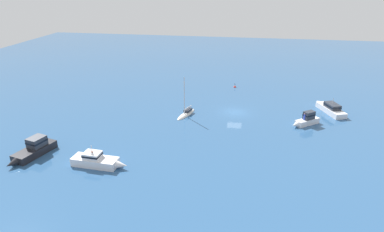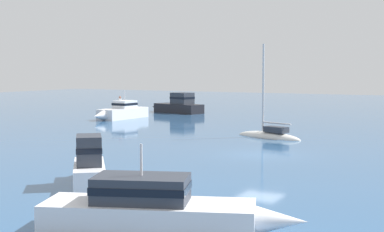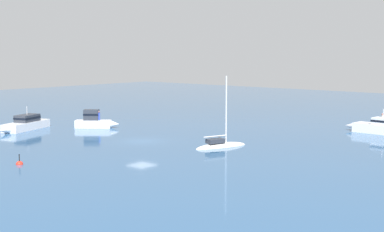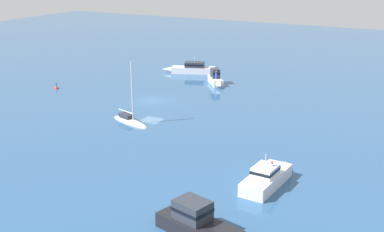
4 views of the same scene
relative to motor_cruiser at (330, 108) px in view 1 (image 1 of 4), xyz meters
The scene contains 7 objects.
ground_plane 16.79m from the motor_cruiser, 169.55° to the right, with size 160.00×160.00×0.00m, color #2D5684.
motor_cruiser is the anchor object (origin of this frame).
motor_cruiser_1 40.71m from the motor_cruiser, 143.26° to the right, with size 7.35×2.44×2.79m.
ketch 25.38m from the motor_cruiser, 167.24° to the right, with size 2.97×5.78×7.29m.
powerboat 48.06m from the motor_cruiser, 151.14° to the right, with size 3.59×7.51×2.32m.
cabin_cruiser 8.12m from the motor_cruiser, 127.05° to the right, with size 4.83×4.18×2.20m.
channel_buoy 20.94m from the motor_cruiser, 146.07° to the left, with size 0.59×0.59×1.15m.
Camera 1 is at (2.11, -56.23, 22.20)m, focal length 31.91 mm.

